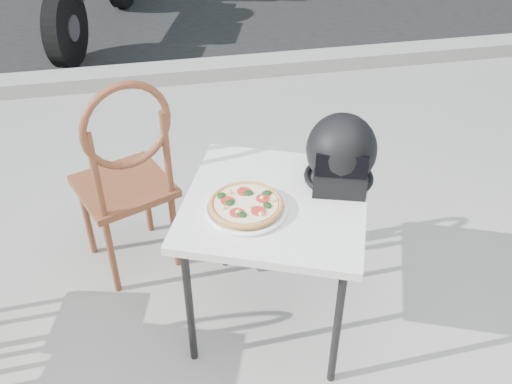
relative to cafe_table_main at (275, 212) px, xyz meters
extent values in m
plane|color=#9F9D96|center=(-0.12, -0.30, -0.64)|extent=(80.00, 80.00, 0.00)
cube|color=#A3A098|center=(-0.12, 2.70, -0.58)|extent=(30.00, 0.25, 0.12)
cube|color=silver|center=(0.00, 0.00, 0.04)|extent=(0.96, 0.96, 0.04)
cylinder|color=black|center=(-0.40, -0.17, -0.31)|extent=(0.04, 0.04, 0.66)
cylinder|color=black|center=(0.17, -0.40, -0.31)|extent=(0.04, 0.04, 0.66)
cylinder|color=black|center=(-0.17, 0.40, -0.31)|extent=(0.04, 0.04, 0.66)
cylinder|color=black|center=(0.40, 0.17, -0.31)|extent=(0.04, 0.04, 0.66)
cylinder|color=white|center=(-0.13, -0.05, 0.07)|extent=(0.32, 0.32, 0.01)
torus|color=white|center=(-0.13, -0.05, 0.08)|extent=(0.34, 0.34, 0.02)
cylinder|color=#CB874A|center=(-0.13, -0.05, 0.09)|extent=(0.30, 0.30, 0.01)
torus|color=#CB874A|center=(-0.13, -0.05, 0.10)|extent=(0.30, 0.30, 0.02)
cylinder|color=red|center=(-0.13, -0.05, 0.10)|extent=(0.26, 0.26, 0.00)
cylinder|color=#FEEAC2|center=(-0.13, -0.05, 0.10)|extent=(0.26, 0.26, 0.00)
cylinder|color=red|center=(-0.06, -0.04, 0.11)|extent=(0.06, 0.06, 0.00)
cylinder|color=red|center=(-0.13, 0.02, 0.11)|extent=(0.06, 0.06, 0.00)
cylinder|color=red|center=(-0.20, -0.03, 0.11)|extent=(0.06, 0.06, 0.00)
cylinder|color=red|center=(-0.18, -0.11, 0.11)|extent=(0.06, 0.06, 0.00)
cylinder|color=red|center=(-0.09, -0.11, 0.11)|extent=(0.06, 0.06, 0.00)
ellipsoid|color=#143814|center=(-0.11, 0.01, 0.11)|extent=(0.04, 0.03, 0.01)
ellipsoid|color=#143814|center=(-0.19, -0.04, 0.11)|extent=(0.05, 0.05, 0.01)
ellipsoid|color=#143814|center=(-0.05, -0.08, 0.11)|extent=(0.04, 0.04, 0.01)
ellipsoid|color=#143814|center=(-0.16, -0.12, 0.11)|extent=(0.05, 0.05, 0.01)
ellipsoid|color=#143814|center=(-0.04, -0.01, 0.11)|extent=(0.05, 0.04, 0.01)
ellipsoid|color=#143814|center=(-0.22, 0.01, 0.11)|extent=(0.05, 0.05, 0.01)
cylinder|color=#ECDF90|center=(-0.12, -0.08, 0.11)|extent=(0.02, 0.02, 0.02)
cylinder|color=#ECDF90|center=(-0.18, 0.02, 0.11)|extent=(0.03, 0.03, 0.02)
cylinder|color=#ECDF90|center=(-0.06, -0.04, 0.11)|extent=(0.03, 0.03, 0.02)
cylinder|color=#ECDF90|center=(-0.15, 0.05, 0.11)|extent=(0.02, 0.02, 0.02)
cylinder|color=#ECDF90|center=(-0.09, -0.14, 0.11)|extent=(0.03, 0.02, 0.02)
cylinder|color=#ECDF90|center=(-0.22, -0.07, 0.11)|extent=(0.03, 0.03, 0.02)
cylinder|color=#ECDF90|center=(-0.03, -0.06, 0.11)|extent=(0.02, 0.02, 0.02)
cylinder|color=#ECDF90|center=(-0.17, -0.11, 0.11)|extent=(0.03, 0.02, 0.02)
ellipsoid|color=black|center=(0.30, 0.09, 0.22)|extent=(0.37, 0.38, 0.30)
cube|color=black|center=(0.27, 0.00, 0.12)|extent=(0.24, 0.17, 0.12)
torus|color=black|center=(0.30, 0.09, 0.08)|extent=(0.37, 0.37, 0.03)
cube|color=black|center=(0.26, -0.04, 0.22)|extent=(0.21, 0.10, 0.09)
cube|color=brown|center=(-0.64, 0.54, -0.16)|extent=(0.55, 0.55, 0.04)
cylinder|color=brown|center=(-0.54, 0.76, -0.41)|extent=(0.04, 0.04, 0.46)
cylinder|color=brown|center=(-0.86, 0.63, -0.41)|extent=(0.04, 0.04, 0.46)
cylinder|color=brown|center=(-0.42, 0.44, -0.41)|extent=(0.04, 0.04, 0.46)
cylinder|color=brown|center=(-0.73, 0.32, -0.41)|extent=(0.04, 0.04, 0.46)
cylinder|color=brown|center=(-0.41, 0.43, 0.06)|extent=(0.04, 0.04, 0.44)
cylinder|color=brown|center=(-0.72, 0.31, 0.06)|extent=(0.04, 0.04, 0.44)
torus|color=brown|center=(-0.57, 0.37, 0.26)|extent=(0.40, 0.19, 0.41)
cylinder|color=black|center=(-1.12, 3.17, -0.30)|extent=(0.33, 0.68, 0.67)
cylinder|color=slate|center=(-1.12, 3.17, -0.30)|extent=(0.22, 0.26, 0.22)
camera|label=1|loc=(-0.43, -1.80, 1.48)|focal=40.00mm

